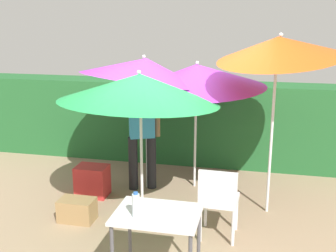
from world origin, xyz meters
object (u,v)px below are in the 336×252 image
(person_vendor, at_px, (142,129))
(umbrella_yellow, at_px, (197,76))
(umbrella_navy, at_px, (279,48))
(bottle_water, at_px, (136,205))
(folding_table, at_px, (157,222))
(cooler_box, at_px, (92,181))
(umbrella_rainbow, at_px, (145,69))
(chair_plastic, at_px, (219,198))
(umbrella_orange, at_px, (140,88))
(crate_cardboard, at_px, (77,210))

(person_vendor, bearing_deg, umbrella_yellow, 17.89)
(umbrella_navy, distance_m, bottle_water, 2.66)
(umbrella_navy, relative_size, folding_table, 3.09)
(person_vendor, distance_m, cooler_box, 1.04)
(person_vendor, distance_m, folding_table, 2.41)
(umbrella_rainbow, distance_m, cooler_box, 1.80)
(chair_plastic, distance_m, folding_table, 1.14)
(umbrella_orange, distance_m, cooler_box, 1.76)
(chair_plastic, height_order, bottle_water, bottle_water)
(umbrella_orange, bearing_deg, cooler_box, 154.38)
(bottle_water, bearing_deg, person_vendor, 104.84)
(cooler_box, xyz_separation_m, folding_table, (1.45, -1.85, 0.45))
(crate_cardboard, bearing_deg, person_vendor, 65.70)
(person_vendor, bearing_deg, chair_plastic, -44.14)
(umbrella_rainbow, relative_size, crate_cardboard, 4.86)
(umbrella_orange, bearing_deg, umbrella_navy, 14.60)
(crate_cardboard, relative_size, bottle_water, 1.88)
(crate_cardboard, distance_m, folding_table, 1.80)
(umbrella_yellow, distance_m, crate_cardboard, 2.49)
(umbrella_orange, relative_size, person_vendor, 1.08)
(umbrella_rainbow, xyz_separation_m, chair_plastic, (1.24, -1.33, -1.30))
(person_vendor, bearing_deg, crate_cardboard, -114.30)
(chair_plastic, distance_m, bottle_water, 1.36)
(cooler_box, height_order, folding_table, folding_table)
(umbrella_rainbow, bearing_deg, person_vendor, -112.79)
(umbrella_rainbow, bearing_deg, bottle_water, -76.49)
(umbrella_navy, bearing_deg, folding_table, -119.82)
(umbrella_navy, bearing_deg, chair_plastic, -125.19)
(chair_plastic, bearing_deg, folding_table, -114.93)
(chair_plastic, relative_size, cooler_box, 1.95)
(folding_table, bearing_deg, chair_plastic, 65.07)
(umbrella_navy, bearing_deg, person_vendor, 167.99)
(umbrella_orange, bearing_deg, chair_plastic, -21.42)
(umbrella_yellow, bearing_deg, chair_plastic, -71.13)
(cooler_box, bearing_deg, crate_cardboard, -81.89)
(folding_table, bearing_deg, umbrella_orange, 111.84)
(bottle_water, bearing_deg, chair_plastic, 60.35)
(umbrella_navy, bearing_deg, umbrella_orange, -165.40)
(umbrella_rainbow, xyz_separation_m, crate_cardboard, (-0.57, -1.27, -1.66))
(umbrella_yellow, height_order, cooler_box, umbrella_yellow)
(chair_plastic, bearing_deg, umbrella_rainbow, 133.02)
(umbrella_yellow, relative_size, umbrella_navy, 0.82)
(umbrella_rainbow, height_order, person_vendor, umbrella_rainbow)
(crate_cardboard, distance_m, bottle_water, 1.82)
(folding_table, xyz_separation_m, bottle_water, (-0.17, -0.11, 0.21))
(umbrella_rainbow, distance_m, crate_cardboard, 2.17)
(cooler_box, height_order, bottle_water, bottle_water)
(umbrella_navy, bearing_deg, umbrella_rainbow, 165.13)
(umbrella_yellow, bearing_deg, crate_cardboard, -132.28)
(umbrella_orange, relative_size, umbrella_navy, 0.82)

